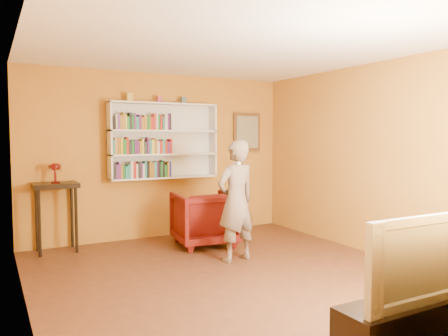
# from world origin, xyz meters

# --- Properties ---
(room_shell) EXTENTS (5.30, 5.80, 2.88)m
(room_shell) POSITION_xyz_m (0.00, 0.00, 1.02)
(room_shell) COLOR #482817
(room_shell) RESTS_ON ground
(bookshelf) EXTENTS (1.80, 0.29, 1.23)m
(bookshelf) POSITION_xyz_m (0.00, 2.41, 1.59)
(bookshelf) COLOR silver
(bookshelf) RESTS_ON room_shell
(books_row_lower) EXTENTS (0.93, 0.19, 0.27)m
(books_row_lower) POSITION_xyz_m (-0.39, 2.30, 1.14)
(books_row_lower) COLOR black
(books_row_lower) RESTS_ON bookshelf
(books_row_middle) EXTENTS (0.96, 0.19, 0.27)m
(books_row_middle) POSITION_xyz_m (-0.39, 2.30, 1.51)
(books_row_middle) COLOR teal
(books_row_middle) RESTS_ON bookshelf
(books_row_upper) EXTENTS (0.94, 0.19, 0.27)m
(books_row_upper) POSITION_xyz_m (-0.39, 2.30, 1.89)
(books_row_upper) COLOR black
(books_row_upper) RESTS_ON bookshelf
(ornament_left) EXTENTS (0.09, 0.09, 0.13)m
(ornament_left) POSITION_xyz_m (-0.56, 2.35, 2.28)
(ornament_left) COLOR gold
(ornament_left) RESTS_ON bookshelf
(ornament_centre) EXTENTS (0.07, 0.07, 0.10)m
(ornament_centre) POSITION_xyz_m (-0.08, 2.35, 2.26)
(ornament_centre) COLOR #A33654
(ornament_centre) RESTS_ON bookshelf
(ornament_right) EXTENTS (0.08, 0.08, 0.11)m
(ornament_right) POSITION_xyz_m (0.35, 2.35, 2.27)
(ornament_right) COLOR #455A73
(ornament_right) RESTS_ON bookshelf
(framed_painting) EXTENTS (0.55, 0.05, 0.70)m
(framed_painting) POSITION_xyz_m (1.65, 2.46, 1.75)
(framed_painting) COLOR #543518
(framed_painting) RESTS_ON room_shell
(console_table) EXTENTS (0.61, 0.47, 1.00)m
(console_table) POSITION_xyz_m (-1.70, 2.25, 0.83)
(console_table) COLOR black
(console_table) RESTS_ON ground
(ruby_lustre) EXTENTS (0.18, 0.18, 0.29)m
(ruby_lustre) POSITION_xyz_m (-1.70, 2.25, 1.21)
(ruby_lustre) COLOR maroon
(ruby_lustre) RESTS_ON console_table
(armchair) EXTENTS (0.98, 1.00, 0.82)m
(armchair) POSITION_xyz_m (0.36, 1.59, 0.41)
(armchair) COLOR #490506
(armchair) RESTS_ON ground
(person) EXTENTS (0.64, 0.48, 1.62)m
(person) POSITION_xyz_m (0.35, 0.60, 0.81)
(person) COLOR #716053
(person) RESTS_ON ground
(game_remote) EXTENTS (0.04, 0.15, 0.04)m
(game_remote) POSITION_xyz_m (0.17, 0.30, 1.34)
(game_remote) COLOR white
(game_remote) RESTS_ON person
(tv_cabinet) EXTENTS (1.24, 0.37, 0.44)m
(tv_cabinet) POSITION_xyz_m (0.20, -2.25, 0.22)
(tv_cabinet) COLOR black
(tv_cabinet) RESTS_ON ground
(television) EXTENTS (1.14, 0.16, 0.65)m
(television) POSITION_xyz_m (0.20, -2.25, 0.77)
(television) COLOR black
(television) RESTS_ON tv_cabinet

